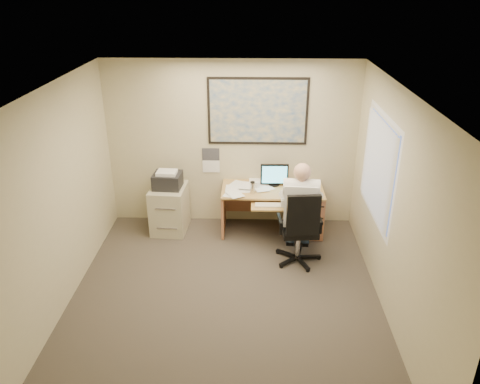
{
  "coord_description": "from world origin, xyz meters",
  "views": [
    {
      "loc": [
        0.33,
        -4.87,
        3.8
      ],
      "look_at": [
        0.16,
        1.3,
        0.95
      ],
      "focal_mm": 35.0,
      "sensor_mm": 36.0,
      "label": 1
    }
  ],
  "objects_px": {
    "desk": "(292,206)",
    "office_chair": "(298,242)",
    "person": "(300,213)",
    "filing_cabinet": "(169,205)"
  },
  "relations": [
    {
      "from": "person",
      "to": "desk",
      "type": "bearing_deg",
      "value": 96.51
    },
    {
      "from": "filing_cabinet",
      "to": "desk",
      "type": "bearing_deg",
      "value": 4.57
    },
    {
      "from": "desk",
      "to": "person",
      "type": "bearing_deg",
      "value": -88.4
    },
    {
      "from": "office_chair",
      "to": "desk",
      "type": "bearing_deg",
      "value": 86.44
    },
    {
      "from": "person",
      "to": "office_chair",
      "type": "bearing_deg",
      "value": -88.15
    },
    {
      "from": "desk",
      "to": "person",
      "type": "relative_size",
      "value": 1.06
    },
    {
      "from": "filing_cabinet",
      "to": "office_chair",
      "type": "relative_size",
      "value": 0.9
    },
    {
      "from": "desk",
      "to": "office_chair",
      "type": "height_order",
      "value": "office_chair"
    },
    {
      "from": "filing_cabinet",
      "to": "person",
      "type": "relative_size",
      "value": 0.69
    },
    {
      "from": "desk",
      "to": "office_chair",
      "type": "bearing_deg",
      "value": -88.82
    }
  ]
}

